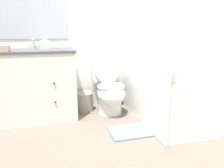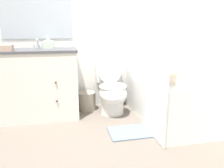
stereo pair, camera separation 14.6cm
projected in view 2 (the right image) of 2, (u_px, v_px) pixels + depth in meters
The scene contains 13 objects.
ground_plane at pixel (117, 162), 1.92m from camera, with size 14.00×14.00×0.00m, color #6B6056.
wall_back at pixel (91, 21), 3.09m from camera, with size 8.00×0.06×2.50m.
wall_right at pixel (203, 20), 2.61m from camera, with size 0.05×2.53×2.50m.
vanity_cabinet at pixel (40, 83), 2.85m from camera, with size 0.99×0.58×0.90m.
sink_faucet at pixel (38, 45), 2.91m from camera, with size 0.14×0.12×0.12m.
toilet at pixel (112, 90), 3.01m from camera, with size 0.37×0.65×0.83m.
bathtub at pixel (166, 97), 2.82m from camera, with size 0.70×1.40×0.57m.
shower_curtain at pixel (158, 50), 2.14m from camera, with size 0.01×0.52×1.88m.
wastebasket at pixel (87, 101), 3.16m from camera, with size 0.25×0.25×0.26m.
tissue_box at pixel (48, 44), 2.89m from camera, with size 0.13×0.13×0.12m.
hand_towel_folded at pixel (3, 48), 2.51m from camera, with size 0.21×0.17×0.07m.
bath_towel_folded at pixel (173, 79), 2.37m from camera, with size 0.33×0.18×0.10m.
bath_mat at pixel (130, 132), 2.47m from camera, with size 0.47×0.35×0.02m.
Camera 2 is at (-0.41, -1.65, 1.13)m, focal length 35.00 mm.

